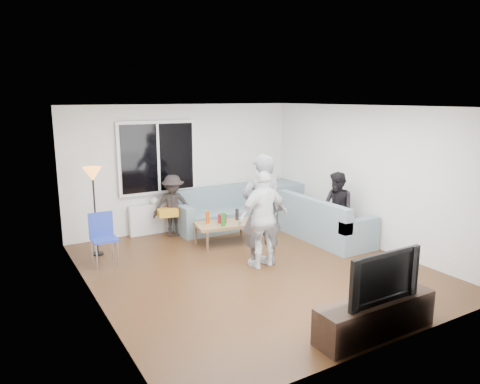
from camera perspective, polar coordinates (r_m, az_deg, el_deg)
floor at (r=7.45m, az=1.69°, el=-9.75°), size 5.00×5.50×0.04m
ceiling at (r=6.92m, az=1.83°, el=10.99°), size 5.00×5.50×0.04m
wall_back at (r=9.50m, az=-7.17°, el=3.17°), size 5.00×0.04×2.60m
wall_front at (r=5.02m, az=18.87°, el=-5.36°), size 5.00×0.04×2.60m
wall_left at (r=6.15m, az=-18.58°, el=-2.20°), size 0.04×5.50×2.60m
wall_right at (r=8.66m, az=16.05°, el=1.94°), size 0.04×5.50×2.60m
window_frame at (r=9.17m, az=-10.46°, el=4.33°), size 1.62×0.06×1.47m
window_glass at (r=9.13m, az=-10.38°, el=4.31°), size 1.50×0.02×1.35m
window_mullion at (r=9.12m, az=-10.35°, el=4.30°), size 0.05×0.03×1.35m
radiator at (r=9.37m, az=-10.09°, el=-3.22°), size 1.30×0.12×0.62m
potted_plant at (r=9.31m, az=-8.93°, el=-0.31°), size 0.21×0.18×0.32m
vase at (r=9.21m, az=-10.85°, el=-0.99°), size 0.19×0.19×0.17m
sofa_back_section at (r=9.56m, az=-1.52°, el=-2.02°), size 2.30×0.85×0.85m
sofa_right_section at (r=8.91m, az=10.83°, el=-3.30°), size 2.00×0.85×0.85m
sofa_corner at (r=10.31m, az=5.42°, el=-1.04°), size 0.85×0.85×0.85m
cushion_yellow at (r=8.96m, az=-9.22°, el=-2.58°), size 0.43×0.38×0.14m
cushion_red at (r=9.10m, az=-8.34°, el=-2.33°), size 0.40×0.35×0.13m
coffee_table at (r=8.57m, az=-1.90°, el=-5.26°), size 1.19×0.79×0.40m
pitcher at (r=8.52m, az=-2.28°, el=-3.36°), size 0.17×0.17×0.17m
side_chair at (r=7.77m, az=-16.90°, el=-5.84°), size 0.40×0.40×0.86m
floor_lamp at (r=8.20m, az=-17.97°, el=-2.44°), size 0.32×0.32×1.56m
player_left at (r=7.31m, az=2.77°, el=-2.39°), size 0.77×0.60×1.85m
player_right at (r=7.28m, az=2.99°, el=-3.27°), size 1.00×0.48×1.65m
spectator_right at (r=8.62m, az=12.24°, el=-2.06°), size 0.59×0.72×1.38m
spectator_back at (r=9.03m, az=-8.53°, el=-1.72°), size 0.89×0.66×1.24m
tv_console at (r=5.67m, az=16.84°, el=-14.95°), size 1.60×0.40×0.44m
television at (r=5.46m, az=17.18°, el=-10.03°), size 1.06×0.14×0.61m
bottle_a at (r=8.48m, az=-4.15°, el=-3.22°), size 0.07×0.07×0.24m
bottle_b at (r=8.29m, az=-2.15°, el=-3.47°), size 0.08×0.08×0.26m
bottle_e at (r=8.69m, az=-0.38°, el=-2.88°), size 0.07×0.07×0.22m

